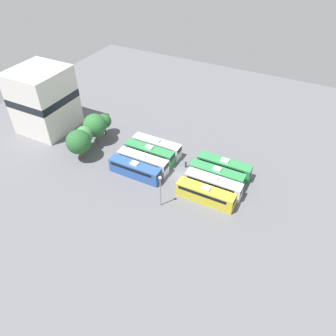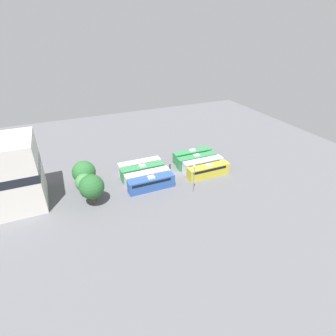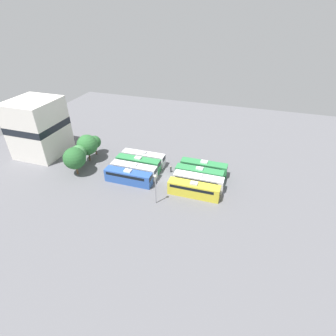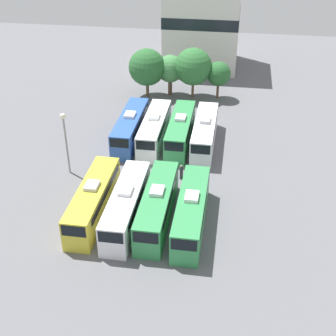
# 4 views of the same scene
# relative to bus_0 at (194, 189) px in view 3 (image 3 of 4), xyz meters

# --- Properties ---
(ground_plane) EXTENTS (113.47, 113.47, 0.00)m
(ground_plane) POSITION_rel_bus_0_xyz_m (4.67, 7.50, -1.70)
(ground_plane) COLOR slate
(bus_0) EXTENTS (2.44, 11.12, 3.46)m
(bus_0) POSITION_rel_bus_0_xyz_m (0.00, 0.00, 0.00)
(bus_0) COLOR gold
(bus_0) RESTS_ON ground_plane
(bus_1) EXTENTS (2.44, 11.12, 3.46)m
(bus_1) POSITION_rel_bus_0_xyz_m (3.24, -0.31, 0.00)
(bus_1) COLOR silver
(bus_1) RESTS_ON ground_plane
(bus_2) EXTENTS (2.44, 11.12, 3.46)m
(bus_2) POSITION_rel_bus_0_xyz_m (6.06, 0.09, 0.00)
(bus_2) COLOR #338C4C
(bus_2) RESTS_ON ground_plane
(bus_3) EXTENTS (2.44, 11.12, 3.46)m
(bus_3) POSITION_rel_bus_0_xyz_m (9.25, -0.31, 0.00)
(bus_3) COLOR #338C4C
(bus_3) RESTS_ON ground_plane
(bus_4) EXTENTS (2.44, 11.12, 3.46)m
(bus_4) POSITION_rel_bus_0_xyz_m (0.11, 15.32, 0.00)
(bus_4) COLOR #2D56A8
(bus_4) RESTS_ON ground_plane
(bus_5) EXTENTS (2.44, 11.12, 3.46)m
(bus_5) POSITION_rel_bus_0_xyz_m (3.07, 15.24, 0.00)
(bus_5) COLOR silver
(bus_5) RESTS_ON ground_plane
(bus_6) EXTENTS (2.44, 11.12, 3.46)m
(bus_6) POSITION_rel_bus_0_xyz_m (6.19, 15.46, 0.00)
(bus_6) COLOR #338C4C
(bus_6) RESTS_ON ground_plane
(bus_7) EXTENTS (2.44, 11.12, 3.46)m
(bus_7) POSITION_rel_bus_0_xyz_m (9.11, 15.26, 0.00)
(bus_7) COLOR silver
(bus_7) RESTS_ON ground_plane
(worker_person) EXTENTS (0.36, 0.36, 1.70)m
(worker_person) POSITION_rel_bus_0_xyz_m (7.35, 7.36, -0.91)
(worker_person) COLOR #333338
(worker_person) RESTS_ON ground_plane
(light_pole) EXTENTS (0.60, 0.60, 7.04)m
(light_pole) POSITION_rel_bus_0_xyz_m (-4.79, 6.80, 3.14)
(light_pole) COLOR gray
(light_pole) RESTS_ON ground_plane
(tree_0) EXTENTS (5.25, 5.25, 7.04)m
(tree_0) POSITION_rel_bus_0_xyz_m (-0.38, 28.67, 2.70)
(tree_0) COLOR brown
(tree_0) RESTS_ON ground_plane
(tree_1) EXTENTS (3.91, 3.91, 5.91)m
(tree_1) POSITION_rel_bus_0_xyz_m (2.78, 29.83, 2.22)
(tree_1) COLOR brown
(tree_1) RESTS_ON ground_plane
(tree_2) EXTENTS (5.27, 5.27, 7.25)m
(tree_2) POSITION_rel_bus_0_xyz_m (6.16, 29.35, 2.90)
(tree_2) COLOR brown
(tree_2) RESTS_ON ground_plane
(tree_3) EXTENTS (3.43, 3.43, 5.39)m
(tree_3) POSITION_rel_bus_0_xyz_m (9.77, 29.61, 1.96)
(tree_3) COLOR brown
(tree_3) RESTS_ON ground_plane
(depot_building) EXTENTS (11.92, 11.43, 14.86)m
(depot_building) POSITION_rel_bus_0_xyz_m (6.10, 43.55, 5.81)
(depot_building) COLOR silver
(depot_building) RESTS_ON ground_plane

